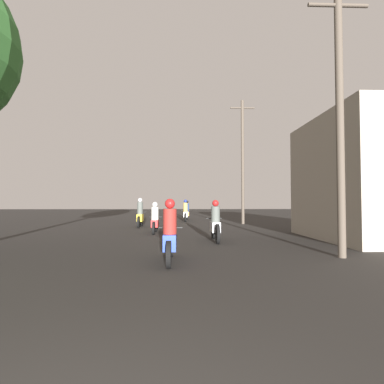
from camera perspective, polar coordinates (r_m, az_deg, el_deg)
motorcycle_blue at (r=7.25m, az=-4.23°, el=-8.45°), size 0.60×1.98×1.51m
motorcycle_silver at (r=11.02m, az=4.46°, el=-6.20°), size 0.60×2.12×1.51m
motorcycle_red at (r=13.90m, az=-7.06°, el=-5.42°), size 0.60×1.97×1.44m
motorcycle_yellow at (r=17.37m, az=-9.85°, el=-4.43°), size 0.60×1.91×1.66m
motorcycle_white at (r=22.05m, az=-1.27°, el=-3.96°), size 0.60×1.93×1.62m
motorcycle_orange at (r=24.96m, az=-0.96°, el=-3.79°), size 0.60×1.85×1.56m
utility_pole_near at (r=8.93m, az=26.32°, el=13.17°), size 1.60×0.20×7.12m
utility_pole_far at (r=20.07m, az=9.62°, el=6.17°), size 1.60×0.20×8.16m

